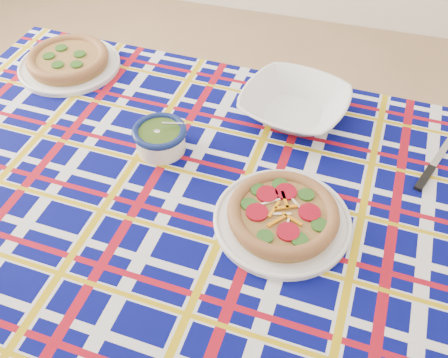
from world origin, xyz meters
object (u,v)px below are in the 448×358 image
(dining_table, at_px, (209,213))
(pesto_bowl, at_px, (160,137))
(serving_bowl, at_px, (294,105))
(main_focaccia_plate, at_px, (283,214))

(dining_table, bearing_deg, pesto_bowl, 148.53)
(dining_table, xyz_separation_m, pesto_bowl, (-0.18, 0.12, 0.13))
(serving_bowl, bearing_deg, pesto_bowl, -142.76)
(dining_table, height_order, main_focaccia_plate, main_focaccia_plate)
(main_focaccia_plate, bearing_deg, serving_bowl, 97.15)
(main_focaccia_plate, distance_m, pesto_bowl, 0.41)
(dining_table, xyz_separation_m, serving_bowl, (0.15, 0.37, 0.12))
(main_focaccia_plate, height_order, serving_bowl, serving_bowl)
(dining_table, relative_size, main_focaccia_plate, 5.30)
(main_focaccia_plate, bearing_deg, pesto_bowl, 156.43)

